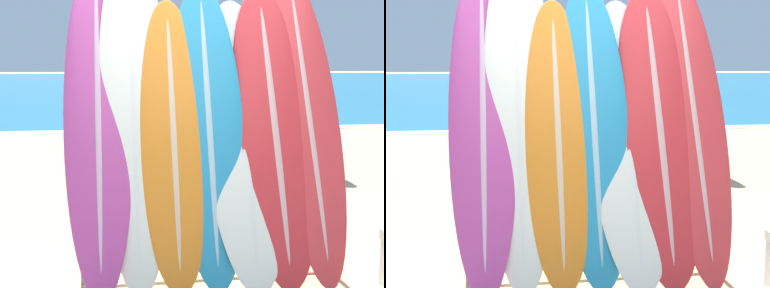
# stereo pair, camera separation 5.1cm
# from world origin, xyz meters

# --- Properties ---
(ocean_water) EXTENTS (120.00, 60.00, 0.01)m
(ocean_water) POSITION_xyz_m (0.00, 38.10, 0.00)
(ocean_water) COLOR teal
(ocean_water) RESTS_ON ground_plane
(surfboard_rack) EXTENTS (1.85, 0.04, 0.84)m
(surfboard_rack) POSITION_xyz_m (0.09, 0.42, 0.46)
(surfboard_rack) COLOR slate
(surfboard_rack) RESTS_ON ground_plane
(surfboard_slot_0) EXTENTS (0.48, 1.12, 2.37)m
(surfboard_slot_0) POSITION_xyz_m (-0.69, 0.55, 1.18)
(surfboard_slot_0) COLOR #B23D8E
(surfboard_slot_0) RESTS_ON ground_plane
(surfboard_slot_1) EXTENTS (0.51, 1.04, 2.52)m
(surfboard_slot_1) POSITION_xyz_m (-0.43, 0.57, 1.26)
(surfboard_slot_1) COLOR silver
(surfboard_slot_1) RESTS_ON ground_plane
(surfboard_slot_2) EXTENTS (0.50, 0.87, 2.03)m
(surfboard_slot_2) POSITION_xyz_m (-0.17, 0.46, 1.02)
(surfboard_slot_2) COLOR orange
(surfboard_slot_2) RESTS_ON ground_plane
(surfboard_slot_3) EXTENTS (0.52, 0.91, 2.19)m
(surfboard_slot_3) POSITION_xyz_m (0.09, 0.50, 1.10)
(surfboard_slot_3) COLOR teal
(surfboard_slot_3) RESTS_ON ground_plane
(surfboard_slot_4) EXTENTS (0.59, 1.05, 2.05)m
(surfboard_slot_4) POSITION_xyz_m (0.35, 0.49, 1.03)
(surfboard_slot_4) COLOR silver
(surfboard_slot_4) RESTS_ON ground_plane
(surfboard_slot_5) EXTENTS (0.60, 1.05, 2.16)m
(surfboard_slot_5) POSITION_xyz_m (0.58, 0.50, 1.08)
(surfboard_slot_5) COLOR red
(surfboard_slot_5) RESTS_ON ground_plane
(surfboard_slot_6) EXTENTS (0.49, 1.15, 2.31)m
(surfboard_slot_6) POSITION_xyz_m (0.86, 0.55, 1.16)
(surfboard_slot_6) COLOR red
(surfboard_slot_6) RESTS_ON ground_plane
(person_near_water) EXTENTS (0.29, 0.23, 1.70)m
(person_near_water) POSITION_xyz_m (2.33, 4.12, 0.93)
(person_near_water) COLOR #846047
(person_near_water) RESTS_ON ground_plane
(person_mid_beach) EXTENTS (0.26, 0.21, 1.54)m
(person_mid_beach) POSITION_xyz_m (2.35, 5.80, 0.84)
(person_mid_beach) COLOR #A87A5B
(person_mid_beach) RESTS_ON ground_plane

